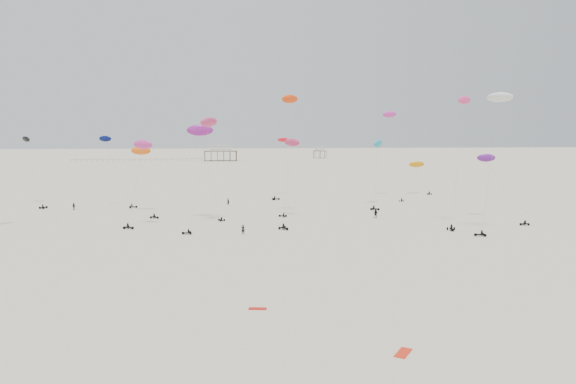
{
  "coord_description": "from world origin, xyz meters",
  "views": [
    {
      "loc": [
        -12.64,
        -11.04,
        17.44
      ],
      "look_at": [
        0.0,
        88.0,
        7.0
      ],
      "focal_mm": 35.0,
      "sensor_mm": 36.0,
      "label": 1
    }
  ],
  "objects": [
    {
      "name": "rig_8",
      "position": [
        -15.46,
        102.52,
        16.37
      ],
      "size": [
        7.51,
        4.05,
        19.38
      ],
      "rotation": [
        0.0,
        0.0,
        0.62
      ],
      "color": "black",
      "rests_on": "ground"
    },
    {
      "name": "rig_3",
      "position": [
        31.76,
        87.51,
        14.25
      ],
      "size": [
        7.07,
        8.41,
        24.54
      ],
      "rotation": [
        0.0,
        0.0,
        2.97
      ],
      "color": "black",
      "rests_on": "ground"
    },
    {
      "name": "rig_7",
      "position": [
        4.33,
        140.18,
        8.35
      ],
      "size": [
        5.96,
        12.21,
        18.16
      ],
      "rotation": [
        0.0,
        0.0,
        4.85
      ],
      "color": "black",
      "rests_on": "ground"
    },
    {
      "name": "spectator_1",
      "position": [
        19.97,
        100.74,
        0.0
      ],
      "size": [
        1.21,
        1.16,
        2.18
      ],
      "primitive_type": "imported",
      "rotation": [
        0.0,
        0.0,
        5.59
      ],
      "color": "black",
      "rests_on": "ground"
    },
    {
      "name": "rig_14",
      "position": [
        45.09,
        143.72,
        7.07
      ],
      "size": [
        6.27,
        4.65,
        9.77
      ],
      "rotation": [
        0.0,
        0.0,
        6.09
      ],
      "color": "black",
      "rests_on": "ground"
    },
    {
      "name": "rig_11",
      "position": [
        43.56,
        95.57,
        8.82
      ],
      "size": [
        5.72,
        12.53,
        15.67
      ],
      "rotation": [
        0.0,
        0.0,
        1.78
      ],
      "color": "black",
      "rests_on": "ground"
    },
    {
      "name": "rig_12",
      "position": [
        35.25,
        80.99,
        18.33
      ],
      "size": [
        7.84,
        5.93,
        24.77
      ],
      "rotation": [
        0.0,
        0.0,
        1.48
      ],
      "color": "black",
      "rests_on": "ground"
    },
    {
      "name": "rig_10",
      "position": [
        -35.95,
        125.16,
        9.36
      ],
      "size": [
        9.11,
        5.3,
        17.11
      ],
      "rotation": [
        0.0,
        0.0,
        4.8
      ],
      "color": "black",
      "rests_on": "ground"
    },
    {
      "name": "pavilion_small",
      "position": [
        60.0,
        380.0,
        3.49
      ],
      "size": [
        9.0,
        7.0,
        8.0
      ],
      "color": "brown",
      "rests_on": "ground"
    },
    {
      "name": "pier_fence",
      "position": [
        -62.0,
        350.0,
        0.77
      ],
      "size": [
        80.2,
        0.2,
        1.5
      ],
      "color": "black",
      "rests_on": "ground"
    },
    {
      "name": "spectator_3",
      "position": [
        -9.96,
        125.43,
        0.0
      ],
      "size": [
        0.9,
        0.86,
        2.04
      ],
      "primitive_type": "imported",
      "rotation": [
        0.0,
        0.0,
        2.49
      ],
      "color": "black",
      "rests_on": "ground"
    },
    {
      "name": "pavilion_main",
      "position": [
        -10.0,
        350.0,
        4.22
      ],
      "size": [
        21.0,
        13.0,
        9.8
      ],
      "color": "brown",
      "rests_on": "ground"
    },
    {
      "name": "rig_6",
      "position": [
        -28.36,
        113.94,
        10.73
      ],
      "size": [
        7.2,
        12.43,
        16.38
      ],
      "rotation": [
        0.0,
        0.0,
        4.02
      ],
      "color": "black",
      "rests_on": "ground"
    },
    {
      "name": "rig_13",
      "position": [
        25.74,
        119.92,
        11.46
      ],
      "size": [
        6.88,
        13.58,
        17.17
      ],
      "rotation": [
        0.0,
        0.0,
        4.0
      ],
      "color": "black",
      "rests_on": "ground"
    },
    {
      "name": "spectator_2",
      "position": [
        -45.24,
        121.46,
        0.0
      ],
      "size": [
        1.31,
        1.14,
        1.96
      ],
      "primitive_type": "imported",
      "rotation": [
        0.0,
        0.0,
        5.72
      ],
      "color": "black",
      "rests_on": "ground"
    },
    {
      "name": "ground_plane",
      "position": [
        0.0,
        200.0,
        0.0
      ],
      "size": [
        900.0,
        900.0,
        0.0
      ],
      "primitive_type": "plane",
      "color": "beige"
    },
    {
      "name": "grounded_kite_b",
      "position": [
        -8.76,
        43.32,
        0.0
      ],
      "size": [
        1.89,
        0.99,
        0.07
      ],
      "primitive_type": "cube",
      "rotation": [
        0.0,
        0.0,
        -0.17
      ],
      "color": "#B9120B",
      "rests_on": "ground"
    },
    {
      "name": "rig_0",
      "position": [
        1.55,
        98.25,
        9.99
      ],
      "size": [
        6.4,
        17.8,
        20.7
      ],
      "rotation": [
        0.0,
        0.0,
        3.65
      ],
      "color": "black",
      "rests_on": "ground"
    },
    {
      "name": "rig_9",
      "position": [
        -14.56,
        96.59,
        16.78
      ],
      "size": [
        7.07,
        15.03,
        22.07
      ],
      "rotation": [
        0.0,
        0.0,
        1.67
      ],
      "color": "black",
      "rests_on": "ground"
    },
    {
      "name": "spectator_0",
      "position": [
        -8.22,
        85.33,
        0.0
      ],
      "size": [
        0.84,
        0.68,
        2.0
      ],
      "primitive_type": "imported",
      "rotation": [
        0.0,
        0.0,
        2.86
      ],
      "color": "black",
      "rests_on": "ground"
    },
    {
      "name": "rig_4",
      "position": [
        -26.94,
        95.35,
        11.09
      ],
      "size": [
        6.01,
        5.49,
        16.42
      ],
      "rotation": [
        0.0,
        0.0,
        4.15
      ],
      "color": "black",
      "rests_on": "ground"
    },
    {
      "name": "rig_5",
      "position": [
        34.64,
        137.24,
        18.75
      ],
      "size": [
        4.5,
        14.2,
        24.66
      ],
      "rotation": [
        0.0,
        0.0,
        5.85
      ],
      "color": "black",
      "rests_on": "ground"
    },
    {
      "name": "rig_1",
      "position": [
        -56.4,
        130.01,
        9.87
      ],
      "size": [
        8.87,
        12.05,
        18.31
      ],
      "rotation": [
        0.0,
        0.0,
        5.72
      ],
      "color": "black",
      "rests_on": "ground"
    },
    {
      "name": "rig_15",
      "position": [
        2.71,
        108.37,
        20.37
      ],
      "size": [
        5.4,
        7.61,
        25.85
      ],
      "rotation": [
        0.0,
        0.0,
        1.06
      ],
      "color": "black",
      "rests_on": "ground"
    },
    {
      "name": "grounded_kite_a",
      "position": [
        1.92,
        30.54,
        0.0
      ],
      "size": [
        2.0,
        2.32,
        0.08
      ],
      "primitive_type": "cube",
      "rotation": [
        0.0,
        0.0,
        0.96
      ],
      "color": "red",
      "rests_on": "ground"
    }
  ]
}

